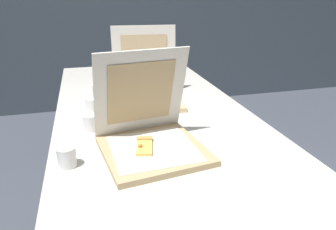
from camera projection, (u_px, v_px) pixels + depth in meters
table at (155, 124)px, 1.52m from camera, size 0.92×2.20×0.75m
pizza_box_front at (150, 137)px, 1.16m from camera, size 0.40×0.40×0.36m
pizza_box_middle at (147, 90)px, 1.69m from camera, size 0.39×0.42×0.37m
cup_white_far at (98, 91)px, 1.74m from camera, size 0.06×0.06×0.07m
cup_white_near_center at (90, 123)px, 1.32m from camera, size 0.06×0.06×0.07m
cup_white_near_left at (67, 157)px, 1.05m from camera, size 0.06×0.06×0.07m
cup_white_mid at (92, 105)px, 1.52m from camera, size 0.06×0.06×0.07m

